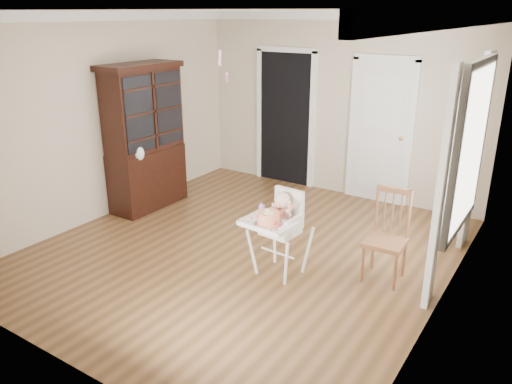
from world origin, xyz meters
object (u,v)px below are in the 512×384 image
Objects in this scene: cake at (268,218)px; dining_chair at (386,239)px; sippy_cup at (262,210)px; china_cabinet at (145,138)px; high_chair at (280,223)px.

dining_chair is (0.99, 0.74, -0.27)m from cake.
sippy_cup reaches higher than cake.
sippy_cup is at bearing -17.83° from china_cabinet.
china_cabinet is at bearing 162.17° from sippy_cup.
china_cabinet is at bearing 174.49° from dining_chair.
high_chair is at bearing -154.85° from dining_chair.
china_cabinet is (-2.62, 0.92, 0.29)m from cake.
cake is at bearing -86.62° from high_chair.
dining_chair is at bearing 27.78° from sippy_cup.
sippy_cup is (-0.17, -0.09, 0.14)m from high_chair.
cake is 0.30× the size of dining_chair.
sippy_cup is (-0.17, 0.14, 0.00)m from cake.
dining_chair reaches higher than high_chair.
dining_chair is (0.98, 0.52, -0.13)m from high_chair.
sippy_cup is 1.33m from dining_chair.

